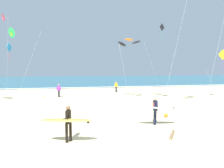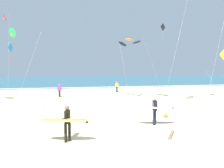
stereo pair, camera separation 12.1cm
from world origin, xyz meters
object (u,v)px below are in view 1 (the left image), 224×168
object	(u,v)px
kite_diamond_charcoal_near	(161,30)
kite_delta_scarlet_close	(4,18)
bystander_purple_top	(59,90)
driftwood_log	(172,135)
kite_diamond_golden_far	(222,56)
kite_arc_amber_extra	(129,42)
beach_ball	(166,115)
surfer_lead	(156,108)
surfer_trailing	(67,121)
kite_diamond_cobalt_distant	(9,49)
kite_delta_emerald_mid	(12,33)
bystander_yellow_top	(116,87)

from	to	relation	value
kite_diamond_charcoal_near	kite_delta_scarlet_close	size ratio (longest dim) A/B	0.92
bystander_purple_top	driftwood_log	distance (m)	16.65
kite_diamond_golden_far	kite_arc_amber_extra	world-z (taller)	kite_arc_amber_extra
bystander_purple_top	kite_delta_scarlet_close	bearing A→B (deg)	144.25
kite_diamond_charcoal_near	beach_ball	distance (m)	18.22
surfer_lead	beach_ball	distance (m)	2.47
surfer_lead	driftwood_log	distance (m)	2.10
driftwood_log	kite_diamond_golden_far	bearing A→B (deg)	40.93
surfer_trailing	driftwood_log	distance (m)	5.23
surfer_lead	beach_ball	xyz separation A→B (m)	(1.54, 1.70, -0.91)
kite_diamond_cobalt_distant	driftwood_log	world-z (taller)	kite_diamond_cobalt_distant
kite_delta_emerald_mid	kite_diamond_cobalt_distant	xyz separation A→B (m)	(-2.70, 7.78, -0.73)
kite_diamond_charcoal_near	driftwood_log	xyz separation A→B (m)	(-8.05, -17.98, -9.10)
kite_diamond_charcoal_near	beach_ball	size ratio (longest dim) A/B	36.35
kite_diamond_charcoal_near	kite_arc_amber_extra	xyz separation A→B (m)	(-6.84, -6.29, -2.82)
surfer_lead	kite_delta_scarlet_close	distance (m)	25.32
surfer_trailing	bystander_yellow_top	bearing A→B (deg)	70.67
kite_diamond_cobalt_distant	bystander_purple_top	size ratio (longest dim) A/B	4.33
kite_diamond_cobalt_distant	beach_ball	bearing A→B (deg)	-46.36
kite_delta_scarlet_close	surfer_trailing	bearing A→B (deg)	-66.52
bystander_purple_top	driftwood_log	xyz separation A→B (m)	(6.57, -15.29, -0.74)
surfer_trailing	bystander_purple_top	xyz separation A→B (m)	(-1.43, 15.19, -0.23)
kite_diamond_golden_far	kite_delta_scarlet_close	bearing A→B (deg)	158.04
surfer_lead	bystander_yellow_top	world-z (taller)	surfer_lead
kite_diamond_cobalt_distant	kite_arc_amber_extra	distance (m)	15.96
kite_delta_emerald_mid	surfer_lead	bearing A→B (deg)	-41.69
kite_delta_emerald_mid	kite_delta_scarlet_close	distance (m)	10.96
kite_arc_amber_extra	driftwood_log	size ratio (longest dim) A/B	5.73
surfer_lead	kite_diamond_cobalt_distant	distance (m)	21.99
surfer_lead	beach_ball	size ratio (longest dim) A/B	8.71
surfer_lead	surfer_trailing	world-z (taller)	same
beach_ball	driftwood_log	bearing A→B (deg)	-113.11
kite_diamond_charcoal_near	kite_delta_scarlet_close	world-z (taller)	kite_delta_scarlet_close
bystander_purple_top	kite_diamond_charcoal_near	bearing A→B (deg)	10.43
kite_diamond_charcoal_near	kite_diamond_cobalt_distant	world-z (taller)	kite_diamond_charcoal_near
kite_diamond_charcoal_near	beach_ball	world-z (taller)	kite_diamond_charcoal_near
surfer_trailing	beach_ball	world-z (taller)	surfer_trailing
kite_delta_emerald_mid	bystander_purple_top	world-z (taller)	kite_delta_emerald_mid
kite_diamond_golden_far	bystander_purple_top	bearing A→B (deg)	164.69
surfer_lead	kite_delta_scarlet_close	bearing A→B (deg)	126.75
kite_delta_scarlet_close	bystander_purple_top	xyz separation A→B (m)	(7.52, -5.41, -9.65)
kite_diamond_cobalt_distant	driftwood_log	xyz separation A→B (m)	(13.06, -18.85, -5.96)
kite_diamond_golden_far	kite_arc_amber_extra	bearing A→B (deg)	172.32
kite_delta_scarlet_close	bystander_yellow_top	size ratio (longest dim) A/B	6.95
kite_delta_scarlet_close	driftwood_log	bearing A→B (deg)	-55.76
bystander_yellow_top	beach_ball	size ratio (longest dim) A/B	5.68
kite_arc_amber_extra	beach_ball	world-z (taller)	kite_arc_amber_extra
kite_diamond_golden_far	kite_delta_emerald_mid	bearing A→B (deg)	177.88
kite_delta_emerald_mid	kite_arc_amber_extra	world-z (taller)	kite_delta_emerald_mid
bystander_purple_top	driftwood_log	world-z (taller)	bystander_purple_top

